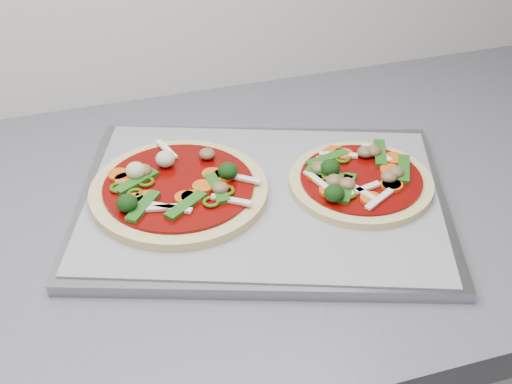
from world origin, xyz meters
name	(u,v)px	position (x,y,z in m)	size (l,w,h in m)	color
baking_tray	(263,201)	(-0.57, 1.29, 0.91)	(0.44, 0.32, 0.01)	gray
parchment	(263,196)	(-0.57, 1.29, 0.92)	(0.42, 0.30, 0.00)	gray
pizza_left	(178,189)	(-0.67, 1.32, 0.93)	(0.24, 0.24, 0.04)	tan
pizza_right	(359,180)	(-0.46, 1.27, 0.93)	(0.20, 0.20, 0.03)	tan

